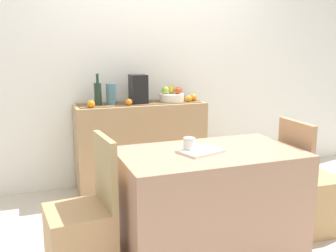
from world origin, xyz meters
TOP-DOWN VIEW (x-y plane):
  - ground_plane at (0.00, 0.00)m, footprint 6.40×6.40m
  - room_wall_rear at (0.00, 1.18)m, footprint 6.40×0.06m
  - sideboard_console at (-0.19, 0.92)m, footprint 1.32×0.42m
  - table_runner at (-0.19, 0.92)m, footprint 1.24×0.32m
  - fruit_bowl at (0.15, 0.92)m, footprint 0.26×0.26m
  - apple_right at (0.08, 0.92)m, footprint 0.08×0.08m
  - apple_left at (0.20, 0.87)m, footprint 0.07×0.07m
  - apple_center at (0.16, 0.95)m, footprint 0.08×0.08m
  - apple_front at (0.23, 0.93)m, footprint 0.07×0.07m
  - wine_bottle at (-0.61, 0.92)m, footprint 0.07×0.07m
  - coffee_maker at (-0.21, 0.92)m, footprint 0.16×0.18m
  - ceramic_vase at (-0.48, 0.92)m, footprint 0.10×0.10m
  - orange_loose_mid at (-0.70, 0.80)m, footprint 0.07×0.07m
  - orange_loose_end at (-0.34, 0.81)m, footprint 0.07×0.07m
  - orange_loose_near_bowl at (0.38, 0.88)m, footprint 0.08×0.08m
  - orange_loose_far at (0.31, 0.84)m, footprint 0.07×0.07m
  - dining_table at (-0.09, -0.47)m, footprint 1.25×0.72m
  - open_book at (-0.17, -0.48)m, footprint 0.33×0.28m
  - coffee_cup at (-0.24, -0.44)m, footprint 0.08×0.08m
  - chair_near_window at (-0.98, -0.47)m, footprint 0.43×0.43m
  - chair_by_corner at (0.80, -0.47)m, footprint 0.41×0.41m

SIDE VIEW (x-z plane):
  - ground_plane at x=0.00m, z-range -0.02..0.00m
  - chair_near_window at x=-0.98m, z-range -0.18..0.72m
  - chair_by_corner at x=0.80m, z-range -0.18..0.72m
  - dining_table at x=-0.09m, z-range 0.00..0.74m
  - sideboard_console at x=-0.19m, z-range 0.00..0.89m
  - open_book at x=-0.17m, z-range 0.74..0.76m
  - coffee_cup at x=-0.24m, z-range 0.74..0.84m
  - table_runner at x=-0.19m, z-range 0.89..0.89m
  - orange_loose_end at x=-0.34m, z-range 0.89..0.96m
  - orange_loose_far at x=0.31m, z-range 0.89..0.96m
  - orange_loose_mid at x=-0.70m, z-range 0.89..0.96m
  - orange_loose_near_bowl at x=0.38m, z-range 0.89..0.96m
  - fruit_bowl at x=0.15m, z-range 0.89..0.97m
  - ceramic_vase at x=-0.48m, z-range 0.89..1.10m
  - wine_bottle at x=-0.61m, z-range 0.85..1.16m
  - apple_left at x=0.20m, z-range 0.97..1.04m
  - apple_front at x=0.23m, z-range 0.97..1.04m
  - apple_right at x=0.08m, z-range 0.97..1.05m
  - apple_center at x=0.16m, z-range 0.97..1.05m
  - coffee_maker at x=-0.21m, z-range 0.89..1.18m
  - room_wall_rear at x=0.00m, z-range 0.00..2.70m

